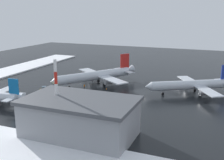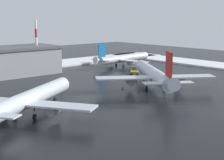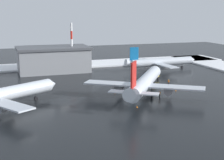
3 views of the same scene
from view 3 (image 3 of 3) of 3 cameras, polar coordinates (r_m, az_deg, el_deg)
The scene contains 13 objects.
ground_plane at distance 85.16m, azimuth -7.85°, elevation -3.10°, with size 240.00×240.00×0.00m, color black.
snow_bank_far at distance 133.58m, azimuth -11.89°, elevation 2.24°, with size 152.00×16.00×0.54m, color white.
airplane_foreground_jet at distance 86.61m, azimuth 5.46°, elevation -0.39°, with size 26.92×31.29×10.69m.
airplane_parked_starboard at distance 125.70m, azimuth 8.07°, elevation 2.99°, with size 29.20×24.24×8.67m.
pushback_tug at distance 106.85m, azimuth 6.90°, elevation 0.64°, with size 4.91×4.69×2.50m.
ground_crew_by_nose_gear at distance 86.19m, azimuth 7.95°, elevation -2.26°, with size 0.36×0.36×1.71m.
ground_crew_mid_apron at distance 94.16m, azimuth 4.43°, elevation -1.00°, with size 0.36×0.36×1.71m.
ground_crew_near_tug at distance 100.68m, azimuth 9.39°, elevation -0.29°, with size 0.36×0.36×1.71m.
antenna_mast at distance 122.06m, azimuth -6.71°, elevation 5.44°, with size 0.70×0.70×17.01m.
cargo_hangar at distance 122.29m, azimuth -9.72°, elevation 3.45°, with size 25.09×15.14×8.80m.
traffic_cone_near_nose at distance 93.98m, azimuth 10.55°, elevation -1.62°, with size 0.36×0.36×0.55m, color orange.
traffic_cone_mid_line at distance 77.00m, azimuth 4.17°, elevation -4.40°, with size 0.36×0.36×0.55m, color orange.
traffic_cone_wingtip_side at distance 89.44m, azimuth 0.47°, elevation -2.10°, with size 0.36×0.36×0.55m, color orange.
Camera 3 is at (14.94, 81.04, 21.50)m, focal length 55.00 mm.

